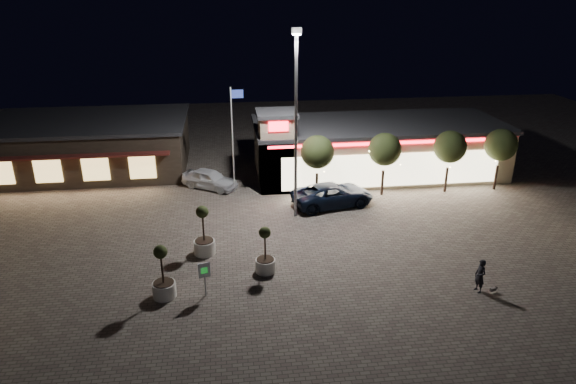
{
  "coord_description": "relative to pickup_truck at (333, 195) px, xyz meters",
  "views": [
    {
      "loc": [
        -2.54,
        -23.66,
        14.79
      ],
      "look_at": [
        1.23,
        6.0,
        2.63
      ],
      "focal_mm": 32.0,
      "sensor_mm": 36.0,
      "label": 1
    }
  ],
  "objects": [
    {
      "name": "ground",
      "position": [
        -4.89,
        -9.51,
        -0.82
      ],
      "size": [
        90.0,
        90.0,
        0.0
      ],
      "primitive_type": "plane",
      "color": "#655C51",
      "rests_on": "ground"
    },
    {
      "name": "string_tree_a",
      "position": [
        -0.89,
        1.49,
        2.74
      ],
      "size": [
        2.42,
        2.42,
        4.79
      ],
      "color": "#332319",
      "rests_on": "ground"
    },
    {
      "name": "retail_building",
      "position": [
        4.62,
        6.3,
        1.39
      ],
      "size": [
        20.4,
        8.4,
        6.1
      ],
      "color": "tan",
      "rests_on": "ground"
    },
    {
      "name": "planter_mid",
      "position": [
        -10.86,
        -10.34,
        0.09
      ],
      "size": [
        1.19,
        1.19,
        2.92
      ],
      "color": "silver",
      "rests_on": "ground"
    },
    {
      "name": "pedestrian",
      "position": [
        5.2,
        -11.91,
        0.1
      ],
      "size": [
        0.56,
        0.74,
        1.83
      ],
      "primitive_type": "imported",
      "rotation": [
        0.0,
        0.0,
        -1.37
      ],
      "color": "black",
      "rests_on": "ground"
    },
    {
      "name": "string_tree_b",
      "position": [
        4.11,
        1.49,
        2.74
      ],
      "size": [
        2.42,
        2.42,
        4.79
      ],
      "color": "#332319",
      "rests_on": "ground"
    },
    {
      "name": "flagpole",
      "position": [
        -6.79,
        3.49,
        3.93
      ],
      "size": [
        0.95,
        0.1,
        8.0
      ],
      "color": "white",
      "rests_on": "ground"
    },
    {
      "name": "pickup_truck",
      "position": [
        0.0,
        0.0,
        0.0
      ],
      "size": [
        6.3,
        3.86,
        1.63
      ],
      "primitive_type": "imported",
      "rotation": [
        0.0,
        0.0,
        1.78
      ],
      "color": "black",
      "rests_on": "ground"
    },
    {
      "name": "string_tree_d",
      "position": [
        13.11,
        1.49,
        2.74
      ],
      "size": [
        2.42,
        2.42,
        4.79
      ],
      "color": "#332319",
      "rests_on": "ground"
    },
    {
      "name": "dog",
      "position": [
        5.95,
        -12.13,
        -0.58
      ],
      "size": [
        0.45,
        0.24,
        0.24
      ],
      "color": "#59514C",
      "rests_on": "ground"
    },
    {
      "name": "floodlight_pole",
      "position": [
        -2.89,
        -1.51,
        6.2
      ],
      "size": [
        0.6,
        0.4,
        12.38
      ],
      "color": "gray",
      "rests_on": "ground"
    },
    {
      "name": "string_tree_c",
      "position": [
        9.11,
        1.49,
        2.74
      ],
      "size": [
        2.42,
        2.42,
        4.79
      ],
      "color": "#332319",
      "rests_on": "ground"
    },
    {
      "name": "planter_right",
      "position": [
        -5.55,
        -8.54,
        0.03
      ],
      "size": [
        1.11,
        1.11,
        2.73
      ],
      "color": "silver",
      "rests_on": "ground"
    },
    {
      "name": "planter_left",
      "position": [
        -8.93,
        -6.05,
        0.13
      ],
      "size": [
        1.24,
        1.24,
        3.06
      ],
      "color": "silver",
      "rests_on": "ground"
    },
    {
      "name": "restaurant_building",
      "position": [
        -18.89,
        10.46,
        1.34
      ],
      "size": [
        16.4,
        11.0,
        4.3
      ],
      "color": "#382D23",
      "rests_on": "ground"
    },
    {
      "name": "valet_sign",
      "position": [
        -8.78,
        -10.5,
        0.5
      ],
      "size": [
        0.61,
        0.21,
        1.88
      ],
      "color": "gray",
      "rests_on": "ground"
    },
    {
      "name": "white_sedan",
      "position": [
        -8.77,
        4.49,
        -0.06
      ],
      "size": [
        4.71,
        3.94,
        1.52
      ],
      "primitive_type": "imported",
      "rotation": [
        0.0,
        0.0,
        0.99
      ],
      "color": "silver",
      "rests_on": "ground"
    }
  ]
}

